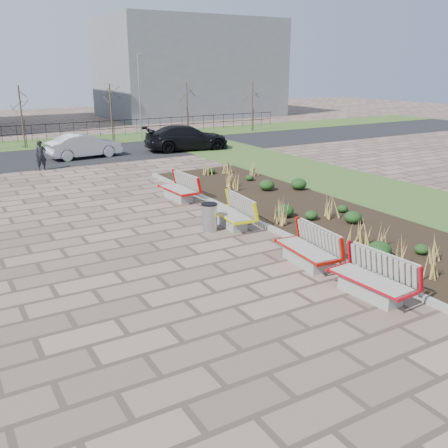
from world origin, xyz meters
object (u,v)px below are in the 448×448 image
bench_b (306,247)px  bench_d (178,188)px  bench_c (230,212)px  litter_bin (209,217)px  pedestrian (41,156)px  car_black (187,138)px  car_silver (84,146)px  lamp_east (140,98)px  bench_a (371,277)px

bench_b → bench_d: bearing=95.1°
bench_c → bench_d: same height
litter_bin → pedestrian: (-2.70, 13.19, 0.33)m
pedestrian → car_black: car_black is taller
car_silver → lamp_east: bearing=-53.3°
bench_d → pedestrian: (-3.54, 8.99, 0.28)m
bench_a → lamp_east: bearing=75.5°
bench_d → lamp_east: (5.00, 16.74, 2.54)m
litter_bin → bench_a: bearing=-82.3°
bench_a → litter_bin: size_ratio=2.31×
litter_bin → pedestrian: bearing=101.6°
bench_b → bench_c: 3.97m
car_black → lamp_east: bearing=16.9°
bench_b → pedestrian: pedestrian is taller
bench_b → car_black: 20.10m
bench_d → litter_bin: 4.28m
pedestrian → lamp_east: 11.75m
bench_a → car_black: bearing=70.6°
litter_bin → car_black: (6.76, 15.30, 0.35)m
bench_a → car_silver: size_ratio=0.49×
pedestrian → bench_c: bearing=-77.7°
litter_bin → car_black: car_black is taller
bench_c → pedestrian: pedestrian is taller
litter_bin → lamp_east: (5.84, 20.93, 2.59)m
bench_c → car_silver: size_ratio=0.49×
bench_b → car_black: car_black is taller
bench_c → pedestrian: size_ratio=1.35×
car_black → bench_a: bearing=172.4°
bench_b → pedestrian: (-3.54, 17.10, 0.28)m
bench_b → bench_c: (0.00, 3.97, 0.00)m
litter_bin → pedestrian: pedestrian is taller
bench_c → bench_d: 4.13m
litter_bin → bench_d: bearing=78.6°
lamp_east → pedestrian: bearing=-137.8°
car_silver → bench_a: bearing=175.6°
car_silver → car_black: size_ratio=0.79×
bench_c → bench_b: bearing=-84.8°
bench_c → pedestrian: 13.60m
bench_d → lamp_east: 17.65m
bench_a → car_silver: car_silver is taller
bench_a → bench_c: size_ratio=1.00×
bench_c → car_black: (5.91, 15.24, 0.31)m
litter_bin → car_silver: size_ratio=0.21×
litter_bin → lamp_east: lamp_east is taller
bench_b → litter_bin: 4.01m
bench_a → litter_bin: bearing=93.6°
bench_b → car_silver: 19.72m
pedestrian → lamp_east: (8.54, 7.74, 2.26)m
bench_a → car_black: car_black is taller
bench_c → litter_bin: bearing=-170.9°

